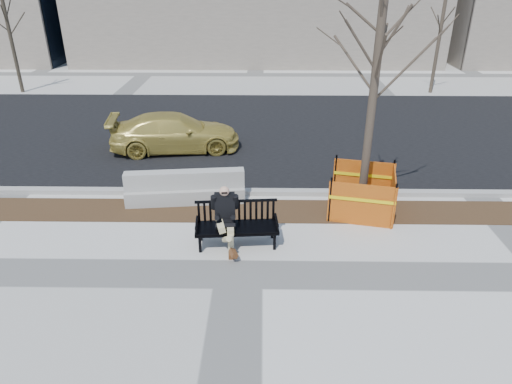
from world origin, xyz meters
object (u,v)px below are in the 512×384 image
(sedan, at_px, (176,150))
(bench, at_px, (237,245))
(seated_man, at_px, (226,244))
(jersey_barrier_left, at_px, (186,202))
(tree_fence, at_px, (360,211))

(sedan, bearing_deg, bench, -166.11)
(seated_man, relative_size, jersey_barrier_left, 0.44)
(tree_fence, xyz_separation_m, sedan, (-5.28, 4.15, 0.00))
(sedan, relative_size, jersey_barrier_left, 1.38)
(bench, bearing_deg, sedan, 107.27)
(seated_man, xyz_separation_m, tree_fence, (3.21, 1.56, 0.00))
(seated_man, relative_size, sedan, 0.32)
(bench, relative_size, jersey_barrier_left, 0.60)
(tree_fence, bearing_deg, sedan, 141.83)
(sedan, bearing_deg, jersey_barrier_left, -174.53)
(tree_fence, height_order, jersey_barrier_left, tree_fence)
(bench, xyz_separation_m, jersey_barrier_left, (-1.42, 2.02, 0.00))
(sedan, distance_m, jersey_barrier_left, 3.83)
(seated_man, bearing_deg, bench, -11.46)
(seated_man, height_order, jersey_barrier_left, seated_man)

